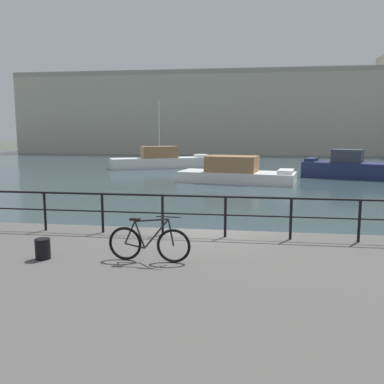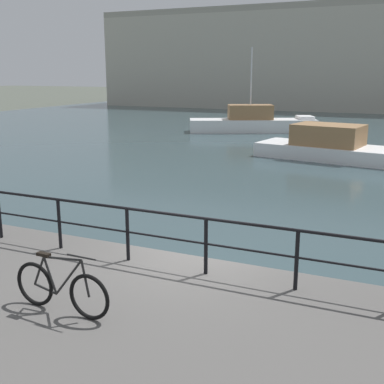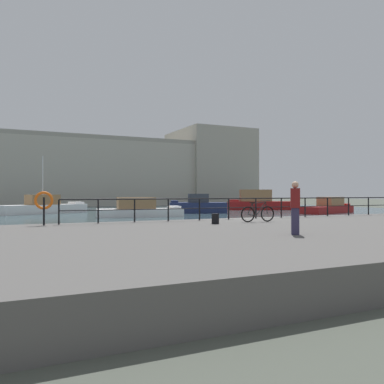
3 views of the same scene
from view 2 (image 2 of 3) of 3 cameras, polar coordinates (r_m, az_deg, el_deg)
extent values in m
plane|color=#4C5147|center=(10.35, -0.04, -11.80)|extent=(240.00, 240.00, 0.00)
cube|color=#33474C|center=(39.16, 18.55, 6.50)|extent=(80.00, 60.00, 0.01)
cube|color=white|center=(37.98, 7.01, 7.64)|extent=(9.52, 6.08, 0.96)
cube|color=#997047|center=(37.86, 6.76, 9.18)|extent=(3.70, 2.94, 1.08)
cube|color=white|center=(38.69, 12.94, 8.40)|extent=(1.70, 1.90, 0.24)
cylinder|color=silver|center=(37.75, 6.87, 13.15)|extent=(0.10, 0.10, 4.16)
cube|color=white|center=(26.71, 16.06, 4.41)|extent=(8.21, 4.04, 0.73)
cube|color=#997047|center=(26.69, 15.49, 6.40)|extent=(3.74, 2.87, 1.07)
cylinder|color=black|center=(10.58, -15.09, -3.60)|extent=(0.07, 0.07, 1.05)
cylinder|color=black|center=(9.66, -7.46, -4.90)|extent=(0.07, 0.07, 1.05)
cylinder|color=black|center=(8.95, 1.62, -6.32)|extent=(0.07, 0.07, 1.05)
cylinder|color=black|center=(8.49, 12.01, -7.75)|extent=(0.07, 0.07, 1.05)
cylinder|color=black|center=(8.51, 6.77, -3.74)|extent=(21.39, 0.06, 0.06)
cylinder|color=black|center=(8.67, 6.68, -6.72)|extent=(21.39, 0.04, 0.04)
torus|color=black|center=(7.58, -11.82, -11.81)|extent=(0.72, 0.08, 0.72)
torus|color=black|center=(8.22, -17.71, -10.10)|extent=(0.72, 0.08, 0.72)
cylinder|color=black|center=(7.70, -14.09, -9.57)|extent=(0.55, 0.05, 0.66)
cylinder|color=black|center=(7.94, -16.09, -9.26)|extent=(0.24, 0.04, 0.58)
cylinder|color=black|center=(7.66, -14.79, -7.45)|extent=(0.72, 0.06, 0.11)
cylinder|color=black|center=(8.10, -16.58, -10.69)|extent=(0.43, 0.05, 0.12)
cylinder|color=black|center=(8.06, -17.25, -8.68)|extent=(0.26, 0.04, 0.51)
cylinder|color=black|center=(7.50, -12.24, -9.78)|extent=(0.14, 0.04, 0.57)
cube|color=black|center=(7.88, -16.79, -6.93)|extent=(0.22, 0.10, 0.05)
cylinder|color=black|center=(7.41, -12.70, -7.35)|extent=(0.52, 0.04, 0.02)
camera|label=1|loc=(3.89, -110.96, -17.82)|focal=39.46mm
camera|label=3|loc=(18.24, -96.74, -9.05)|focal=37.58mm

